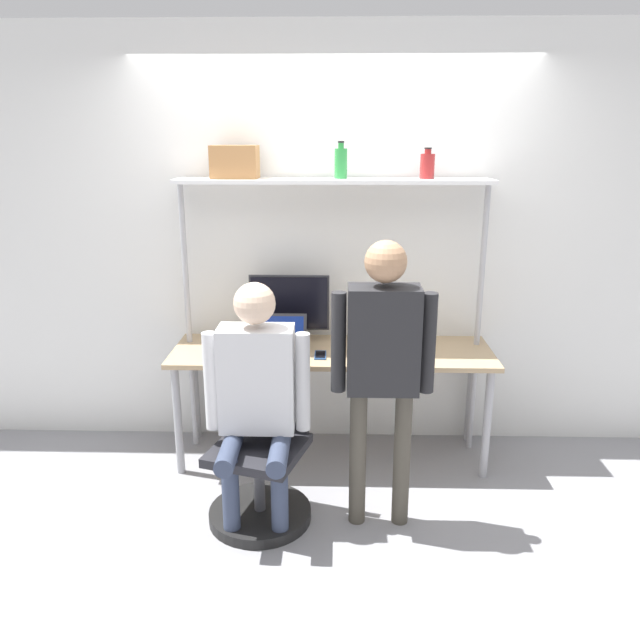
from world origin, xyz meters
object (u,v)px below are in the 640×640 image
monitor (289,307)px  person_standing (383,353)px  cell_phone (320,355)px  storage_box (235,162)px  bottle_red (427,166)px  office_chair (262,471)px  person_seated (256,388)px  laptop (281,342)px  bottle_green (341,163)px

monitor → person_standing: person_standing is taller
cell_phone → storage_box: storage_box is taller
monitor → bottle_red: bottle_red is taller
person_standing → bottle_red: size_ratio=8.57×
office_chair → bottle_red: (0.93, 0.82, 1.59)m
cell_phone → person_seated: (-0.31, -0.61, 0.03)m
laptop → person_standing: bearing=-49.6°
monitor → person_seated: size_ratio=0.39×
person_seated → storage_box: storage_box is taller
laptop → person_seated: bearing=-95.7°
monitor → cell_phone: (0.21, -0.26, -0.23)m
person_seated → person_standing: (0.65, 0.01, 0.20)m
cell_phone → storage_box: size_ratio=0.54×
person_seated → person_standing: person_standing is taller
laptop → office_chair: (-0.06, -0.64, -0.53)m
person_standing → cell_phone: bearing=118.7°
cell_phone → bottle_green: size_ratio=0.69×
laptop → person_standing: (0.58, -0.68, 0.18)m
bottle_green → storage_box: size_ratio=0.79×
monitor → office_chair: (-0.10, -0.83, -0.71)m
monitor → bottle_red: 1.22m
monitor → laptop: monitor is taller
cell_phone → person_standing: 0.73m
bottle_green → person_standing: bearing=-75.8°
person_standing → bottle_green: size_ratio=7.11×
laptop → bottle_red: (0.88, 0.18, 1.06)m
person_standing → storage_box: (-0.85, 0.86, 0.90)m
office_chair → person_standing: 0.95m
person_standing → bottle_red: (0.30, 0.86, 0.88)m
person_standing → bottle_green: bottle_green is taller
office_chair → person_seated: (-0.01, -0.05, 0.51)m
person_seated → office_chair: bearing=75.5°
office_chair → storage_box: (-0.22, 0.82, 1.61)m
bottle_green → laptop: bearing=-153.7°
monitor → person_seated: bearing=-97.1°
laptop → bottle_green: size_ratio=1.44×
bottle_green → bottle_red: bearing=0.0°
person_seated → person_standing: 0.68m
laptop → cell_phone: size_ratio=2.10×
monitor → storage_box: storage_box is taller
monitor → bottle_green: bearing=-1.9°
bottle_red → monitor: bearing=179.3°
cell_phone → bottle_green: bearing=65.3°
office_chair → person_standing: (0.64, -0.04, 0.71)m
office_chair → laptop: bearing=85.0°
cell_phone → person_standing: size_ratio=0.10×
cell_phone → bottle_red: bearing=21.7°
monitor → storage_box: size_ratio=1.85×
cell_phone → bottle_green: bottle_green is taller
office_chair → bottle_green: 1.85m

